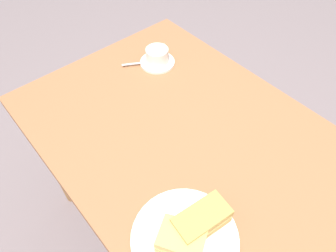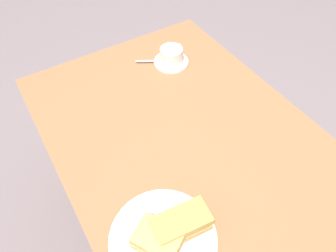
% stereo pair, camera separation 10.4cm
% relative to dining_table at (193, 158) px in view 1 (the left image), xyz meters
% --- Properties ---
extents(ground_plane, '(6.00, 6.00, 0.00)m').
position_rel_dining_table_xyz_m(ground_plane, '(0.00, 0.00, -0.68)').
color(ground_plane, slate).
extents(dining_table, '(1.26, 0.83, 0.78)m').
position_rel_dining_table_xyz_m(dining_table, '(0.00, 0.00, 0.00)').
color(dining_table, '#915B39').
rests_on(dining_table, ground_plane).
extents(sandwich_plate, '(0.29, 0.29, 0.01)m').
position_rel_dining_table_xyz_m(sandwich_plate, '(0.22, -0.25, 0.10)').
color(sandwich_plate, silver).
rests_on(sandwich_plate, dining_table).
extents(sandwich_front, '(0.14, 0.13, 0.05)m').
position_rel_dining_table_xyz_m(sandwich_front, '(0.22, -0.27, 0.14)').
color(sandwich_front, tan).
rests_on(sandwich_front, sandwich_plate).
extents(sandwich_back, '(0.09, 0.16, 0.06)m').
position_rel_dining_table_xyz_m(sandwich_back, '(0.22, -0.19, 0.14)').
color(sandwich_back, '#B08A48').
rests_on(sandwich_back, sandwich_plate).
extents(coffee_saucer, '(0.14, 0.14, 0.01)m').
position_rel_dining_table_xyz_m(coffee_saucer, '(-0.40, 0.16, 0.10)').
color(coffee_saucer, silver).
rests_on(coffee_saucer, dining_table).
extents(coffee_cup, '(0.09, 0.11, 0.06)m').
position_rel_dining_table_xyz_m(coffee_cup, '(-0.40, 0.17, 0.14)').
color(coffee_cup, silver).
rests_on(coffee_cup, coffee_saucer).
extents(spoon, '(0.06, 0.09, 0.01)m').
position_rel_dining_table_xyz_m(spoon, '(-0.44, 0.09, 0.11)').
color(spoon, silver).
rests_on(spoon, coffee_saucer).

